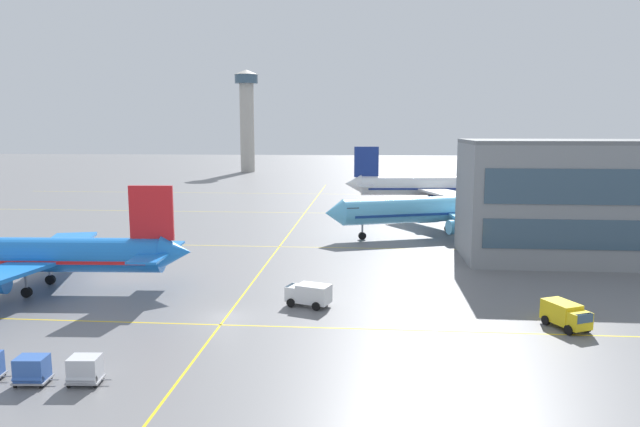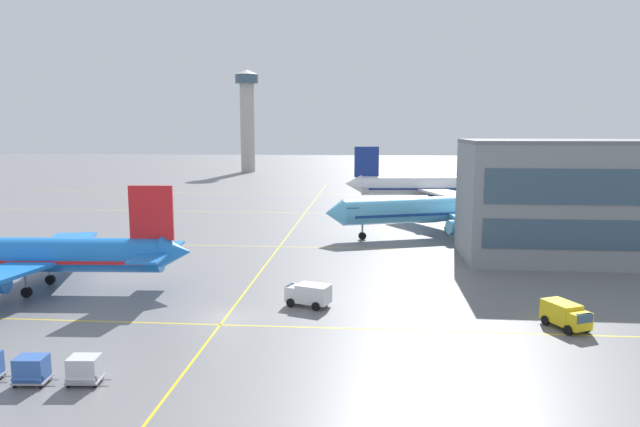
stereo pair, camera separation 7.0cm
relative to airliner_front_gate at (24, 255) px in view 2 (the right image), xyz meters
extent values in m
plane|color=slate|center=(22.50, -6.67, -3.70)|extent=(600.00, 600.00, 0.00)
cylinder|color=blue|center=(-0.49, -0.03, 0.07)|extent=(29.53, 5.09, 3.49)
cone|color=blue|center=(15.65, 0.85, 0.43)|extent=(3.12, 3.47, 3.32)
cube|color=red|center=(13.26, 0.72, 4.38)|extent=(4.42, 0.57, 5.51)
cube|color=blue|center=(13.57, 3.50, 0.43)|extent=(3.19, 4.93, 0.22)
cube|color=blue|center=(13.87, -2.00, 0.43)|extent=(3.19, 4.93, 0.22)
cube|color=blue|center=(0.00, 7.82, -0.49)|extent=(8.20, 14.54, 0.37)
cylinder|color=blue|center=(-0.93, 4.73, -1.68)|extent=(3.22, 2.10, 1.93)
cube|color=red|center=(-0.49, -0.03, -0.37)|extent=(27.19, 4.99, 0.33)
cylinder|color=#99999E|center=(1.21, 2.46, -2.18)|extent=(0.26, 0.26, 1.52)
cylinder|color=black|center=(1.21, 2.46, -3.20)|extent=(1.03, 0.47, 1.01)
cylinder|color=#99999E|center=(1.47, -2.31, -2.18)|extent=(0.26, 0.26, 1.52)
cylinder|color=black|center=(1.47, -2.31, -3.20)|extent=(1.03, 0.47, 1.01)
cylinder|color=#5BB7E5|center=(46.51, 34.62, 0.48)|extent=(32.07, 14.40, 3.87)
cone|color=#5BB7E5|center=(29.87, 28.81, 0.48)|extent=(3.75, 4.46, 3.79)
cone|color=#5BB7E5|center=(63.45, 40.52, 0.89)|extent=(4.29, 4.55, 3.68)
cube|color=navy|center=(60.95, 39.65, 5.27)|extent=(4.74, 1.96, 6.11)
cube|color=#5BB7E5|center=(60.42, 42.71, 0.89)|extent=(4.82, 6.08, 0.24)
cube|color=#5BB7E5|center=(62.44, 36.93, 0.89)|extent=(4.82, 6.08, 0.24)
cube|color=#5BB7E5|center=(44.62, 43.13, -0.13)|extent=(12.46, 15.82, 0.41)
cube|color=#5BB7E5|center=(50.33, 26.77, -0.13)|extent=(7.18, 15.83, 0.41)
cylinder|color=#5BB7E5|center=(44.58, 39.55, -1.46)|extent=(3.98, 3.16, 2.14)
cylinder|color=#5BB7E5|center=(48.07, 29.55, -1.46)|extent=(3.98, 3.16, 2.14)
cube|color=#385166|center=(32.08, 29.58, 1.04)|extent=(2.91, 3.97, 0.71)
cube|color=navy|center=(46.51, 34.62, -0.01)|extent=(29.62, 13.57, 0.37)
cylinder|color=#99999E|center=(34.01, 30.25, -2.02)|extent=(0.29, 0.29, 1.68)
cylinder|color=black|center=(34.01, 30.25, -3.14)|extent=(1.21, 0.80, 1.12)
cylinder|color=#99999E|center=(47.57, 37.79, -2.02)|extent=(0.29, 0.29, 1.68)
cylinder|color=black|center=(47.57, 37.79, -3.14)|extent=(1.21, 0.80, 1.12)
cylinder|color=#99999E|center=(49.31, 32.79, -2.02)|extent=(0.29, 0.29, 1.68)
cylinder|color=black|center=(49.31, 32.79, -3.14)|extent=(1.21, 0.80, 1.12)
cylinder|color=white|center=(50.21, 69.01, 0.66)|extent=(34.28, 7.49, 4.04)
cone|color=white|center=(68.52, 70.89, 0.66)|extent=(3.16, 4.22, 3.96)
cone|color=white|center=(31.59, 67.11, 1.09)|extent=(3.78, 4.17, 3.84)
cube|color=navy|center=(34.34, 67.39, 5.66)|extent=(5.12, 0.90, 6.38)
cube|color=white|center=(34.13, 64.16, 1.09)|extent=(3.95, 5.85, 0.26)
cube|color=white|center=(33.48, 70.51, 1.09)|extent=(3.95, 5.85, 0.26)
cube|color=white|center=(50.08, 59.91, 0.02)|extent=(10.16, 16.89, 0.43)
cube|color=white|center=(48.23, 77.90, 0.02)|extent=(7.21, 16.46, 0.43)
cylinder|color=navy|center=(50.99, 63.53, -1.36)|extent=(3.83, 2.59, 2.23)
cylinder|color=navy|center=(49.86, 74.54, -1.36)|extent=(3.83, 2.59, 2.23)
cube|color=#385166|center=(66.09, 70.64, 1.25)|extent=(2.28, 3.89, 0.74)
cube|color=navy|center=(50.21, 69.01, 0.16)|extent=(31.57, 7.25, 0.38)
cylinder|color=#99999E|center=(63.97, 70.42, -1.94)|extent=(0.30, 0.30, 1.76)
cylinder|color=black|center=(63.97, 70.42, -3.12)|extent=(1.21, 0.60, 1.17)
cylinder|color=#99999E|center=(48.38, 66.04, -1.94)|extent=(0.30, 0.30, 1.76)
cylinder|color=black|center=(48.38, 66.04, -3.12)|extent=(1.21, 0.60, 1.17)
cylinder|color=#99999E|center=(47.82, 71.55, -1.94)|extent=(0.30, 0.30, 1.76)
cylinder|color=black|center=(47.82, 71.55, -3.12)|extent=(1.21, 0.60, 1.17)
cube|color=yellow|center=(22.50, -8.67, -3.70)|extent=(150.51, 0.20, 0.01)
cube|color=yellow|center=(22.50, 24.04, -3.70)|extent=(150.51, 0.20, 0.01)
cube|color=yellow|center=(22.50, 56.74, -3.70)|extent=(150.51, 0.20, 0.01)
cube|color=yellow|center=(22.50, 89.44, -3.70)|extent=(150.51, 0.20, 0.01)
cube|color=yellow|center=(22.50, 40.39, -3.70)|extent=(0.20, 143.90, 0.01)
cube|color=yellow|center=(51.10, -6.57, -2.45)|extent=(3.00, 3.52, 1.70)
cube|color=yellow|center=(51.93, -8.33, -2.60)|extent=(2.18, 1.94, 1.40)
cube|color=#385166|center=(52.14, -8.78, -2.25)|extent=(1.60, 1.01, 0.70)
cylinder|color=black|center=(51.05, -8.69, -3.30)|extent=(0.59, 0.84, 0.80)
cylinder|color=black|center=(52.77, -7.88, -3.30)|extent=(0.59, 0.84, 0.80)
cylinder|color=black|center=(49.94, -6.34, -3.30)|extent=(0.59, 0.84, 0.80)
cylinder|color=black|center=(51.66, -5.53, -3.30)|extent=(0.59, 0.84, 0.80)
cube|color=white|center=(29.89, -2.98, -2.45)|extent=(3.46, 2.80, 1.70)
cube|color=white|center=(28.05, -2.33, -2.60)|extent=(1.83, 2.13, 1.40)
cube|color=#385166|center=(27.58, -2.16, -2.25)|extent=(0.88, 1.63, 0.70)
cylinder|color=black|center=(28.42, -1.45, -3.30)|extent=(0.85, 0.53, 0.80)
cylinder|color=black|center=(27.78, -3.24, -3.30)|extent=(0.85, 0.53, 0.80)
cylinder|color=black|center=(30.87, -2.32, -3.30)|extent=(0.85, 0.53, 0.80)
cylinder|color=black|center=(30.23, -4.11, -3.30)|extent=(0.85, 0.53, 0.80)
cylinder|color=#99999E|center=(11.16, -20.61, -3.40)|extent=(0.70, 0.13, 0.08)
cylinder|color=black|center=(10.61, -20.03, -3.58)|extent=(0.25, 0.12, 0.24)
cube|color=#99999E|center=(13.22, -20.97, -3.40)|extent=(2.22, 1.76, 0.12)
cube|color=#335BAD|center=(13.22, -20.97, -2.59)|extent=(2.01, 1.58, 1.50)
cube|color=#335BAD|center=(13.27, -21.57, -3.12)|extent=(1.94, 0.70, 0.57)
cylinder|color=#99999E|center=(14.57, -20.86, -3.40)|extent=(0.70, 0.13, 0.08)
cylinder|color=black|center=(14.12, -21.52, -3.58)|extent=(0.25, 0.12, 0.24)
cylinder|color=black|center=(14.02, -20.28, -3.58)|extent=(0.25, 0.12, 0.24)
cylinder|color=black|center=(12.42, -21.65, -3.58)|extent=(0.25, 0.12, 0.24)
cylinder|color=black|center=(12.33, -20.42, -3.58)|extent=(0.25, 0.12, 0.24)
cube|color=#99999E|center=(16.63, -20.66, -3.40)|extent=(2.22, 1.76, 0.12)
cube|color=silver|center=(16.63, -20.66, -2.59)|extent=(2.01, 1.58, 1.50)
cube|color=silver|center=(16.68, -21.26, -3.12)|extent=(1.94, 0.70, 0.57)
cylinder|color=#99999E|center=(17.98, -20.56, -3.40)|extent=(0.70, 0.13, 0.08)
cylinder|color=black|center=(17.53, -21.22, -3.58)|extent=(0.25, 0.12, 0.24)
cylinder|color=black|center=(17.43, -19.98, -3.58)|extent=(0.25, 0.12, 0.24)
cylinder|color=black|center=(15.83, -21.35, -3.58)|extent=(0.25, 0.12, 0.24)
cylinder|color=black|center=(15.74, -20.11, -3.58)|extent=(0.25, 0.12, 0.24)
cylinder|color=#ADA89E|center=(-10.22, 159.58, 12.46)|extent=(5.20, 5.20, 32.32)
cylinder|color=#385166|center=(-10.22, 159.58, 30.22)|extent=(8.40, 8.40, 3.20)
cone|color=#ADA89E|center=(-10.22, 159.58, 32.72)|extent=(8.82, 8.82, 1.80)
camera|label=1|loc=(34.86, -55.20, 12.88)|focal=32.74mm
camera|label=2|loc=(34.93, -55.19, 12.88)|focal=32.74mm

